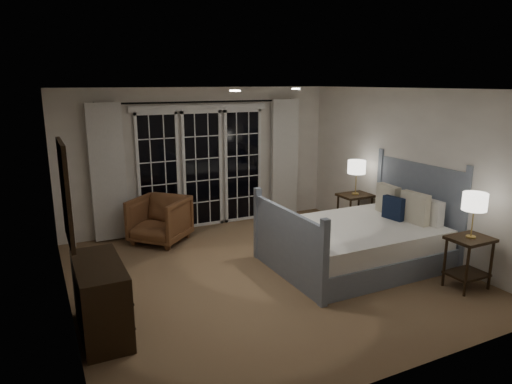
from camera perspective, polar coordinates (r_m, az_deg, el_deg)
name	(u,v)px	position (r m, az deg, el deg)	size (l,w,h in m)	color
floor	(265,274)	(6.41, 1.14, -10.22)	(5.00, 5.00, 0.00)	brown
ceiling	(266,89)	(5.86, 1.26, 12.75)	(5.00, 5.00, 0.00)	white
wall_left	(61,209)	(5.37, -23.21, -1.95)	(0.02, 5.00, 2.50)	white
wall_right	(408,170)	(7.48, 18.47, 2.60)	(0.02, 5.00, 2.50)	white
wall_back	(201,158)	(8.27, -6.84, 4.20)	(5.00, 0.02, 2.50)	white
wall_front	(403,245)	(4.05, 17.86, -6.37)	(5.00, 0.02, 2.50)	white
french_doors	(202,167)	(8.26, -6.72, 3.07)	(2.50, 0.04, 2.20)	black
curtain_rod	(202,102)	(8.07, -6.80, 11.12)	(0.03, 0.03, 3.50)	black
curtain_left	(108,173)	(7.78, -18.04, 2.29)	(0.55, 0.10, 2.25)	silver
curtain_right	(284,158)	(8.86, 3.57, 4.25)	(0.55, 0.10, 2.25)	silver
downlight_a	(296,89)	(6.78, 5.01, 12.73)	(0.12, 0.12, 0.01)	white
downlight_b	(235,91)	(5.24, -2.63, 12.53)	(0.12, 0.12, 0.01)	white
bed	(360,241)	(6.81, 12.82, -5.95)	(2.39, 1.72, 1.40)	gray
nightstand_left	(469,255)	(6.44, 25.05, -7.11)	(0.52, 0.42, 0.68)	black
nightstand_right	(355,207)	(8.09, 12.22, -1.91)	(0.54, 0.43, 0.70)	black
lamp_left	(475,202)	(6.25, 25.68, -1.16)	(0.30, 0.30, 0.58)	tan
lamp_right	(357,167)	(7.93, 12.47, 3.02)	(0.31, 0.31, 0.59)	tan
armchair	(160,220)	(7.67, -11.94, -3.41)	(0.81, 0.84, 0.76)	brown
dresser	(101,298)	(5.14, -18.81, -12.48)	(0.47, 1.11, 0.78)	black
mirror	(66,193)	(4.74, -22.69, -0.11)	(0.05, 0.85, 1.00)	black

